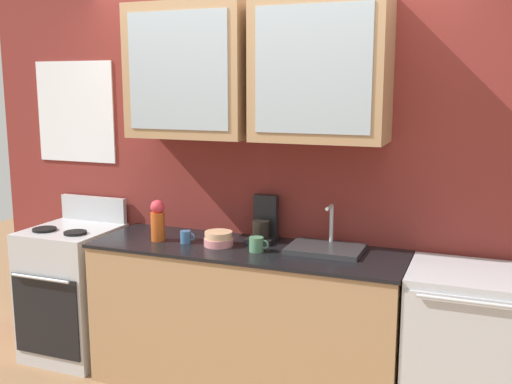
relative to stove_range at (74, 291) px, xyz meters
name	(u,v)px	position (x,y,z in m)	size (l,w,h in m)	color
back_wall_unit	(262,143)	(1.31, 0.29, 1.07)	(4.23, 0.47, 2.71)	maroon
counter	(246,318)	(1.31, 0.00, -0.01)	(1.96, 0.63, 0.92)	#A87F56
stove_range	(74,291)	(0.00, 0.00, 0.00)	(0.57, 0.63, 1.10)	silver
sink_faucet	(326,248)	(1.79, 0.10, 0.47)	(0.44, 0.32, 0.27)	#2D2D30
bowl_stack	(219,239)	(1.14, -0.02, 0.50)	(0.18, 0.18, 0.09)	#D87F84
vase	(158,220)	(0.73, -0.05, 0.58)	(0.09, 0.09, 0.26)	#BF4C19
cup_near_sink	(257,244)	(1.41, -0.06, 0.50)	(0.12, 0.09, 0.09)	#4C7F59
cup_near_bowls	(186,237)	(0.93, -0.04, 0.49)	(0.10, 0.07, 0.08)	#38608C
dishwasher	(462,351)	(2.60, 0.00, -0.01)	(0.61, 0.61, 0.92)	silver
coffee_maker	(264,224)	(1.36, 0.20, 0.56)	(0.17, 0.20, 0.29)	black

